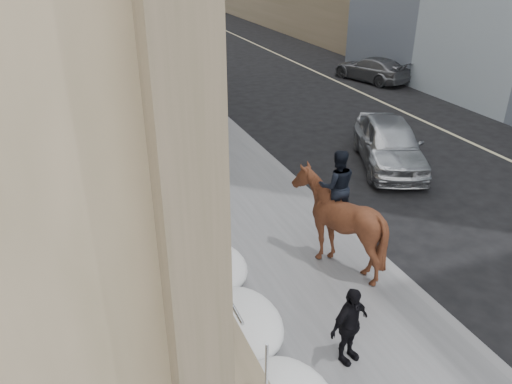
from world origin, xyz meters
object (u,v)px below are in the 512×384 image
(mounted_horse_right, at_px, (337,218))
(car_grey, at_px, (371,69))
(mounted_horse_left, at_px, (187,197))
(pedestrian, at_px, (349,326))
(car_silver, at_px, (389,143))

(mounted_horse_right, distance_m, car_grey, 18.37)
(mounted_horse_right, relative_size, car_grey, 0.62)
(mounted_horse_left, xyz_separation_m, pedestrian, (1.47, -5.51, -0.21))
(mounted_horse_left, height_order, mounted_horse_right, mounted_horse_right)
(mounted_horse_right, bearing_deg, car_silver, -118.34)
(mounted_horse_right, distance_m, car_silver, 6.64)
(car_grey, bearing_deg, pedestrian, 39.16)
(mounted_horse_right, relative_size, pedestrian, 1.79)
(mounted_horse_left, distance_m, pedestrian, 5.70)
(pedestrian, bearing_deg, mounted_horse_right, 47.33)
(car_grey, bearing_deg, mounted_horse_left, 25.36)
(pedestrian, relative_size, car_grey, 0.35)
(mounted_horse_right, xyz_separation_m, car_silver, (4.77, 4.59, -0.53))
(car_silver, bearing_deg, pedestrian, -106.46)
(mounted_horse_right, bearing_deg, pedestrian, 82.25)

